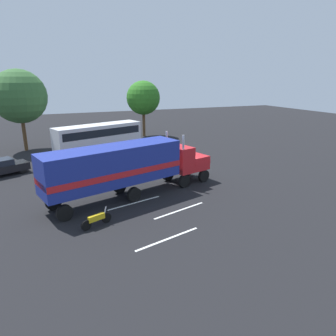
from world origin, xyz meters
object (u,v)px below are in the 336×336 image
parked_car (2,167)px  parked_bus (99,135)px  motorcycle (97,219)px  tree_center (143,98)px  person_bystander (134,171)px  semi_truck (127,166)px  tree_left (19,97)px

parked_car → parked_bus: bearing=30.8°
parked_bus → motorcycle: (-3.92, -20.05, -1.58)m
motorcycle → tree_center: 30.97m
person_bystander → tree_center: tree_center is taller
tree_center → person_bystander: bearing=-110.8°
person_bystander → parked_car: (-11.00, 6.47, -0.09)m
person_bystander → parked_bus: parked_bus is taller
semi_truck → motorcycle: (-3.12, -4.06, -2.04)m
parked_bus → motorcycle: bearing=-101.1°
parked_car → tree_left: size_ratio=0.48×
semi_truck → person_bystander: bearing=65.8°
parked_bus → parked_car: (-10.28, -6.13, -1.26)m
parked_car → tree_center: bearing=36.6°
parked_car → tree_center: size_ratio=0.56×
parked_bus → motorcycle: size_ratio=5.62×
motorcycle → tree_left: size_ratio=0.20×
semi_truck → person_bystander: 4.06m
tree_left → tree_center: (17.00, 3.45, -0.78)m
parked_car → tree_center: tree_center is taller
parked_bus → person_bystander: bearing=-86.7°
person_bystander → motorcycle: 8.80m
parked_bus → motorcycle: parked_bus is taller
semi_truck → parked_car: 13.78m
parked_bus → tree_left: size_ratio=1.12×
semi_truck → parked_bus: 16.01m
semi_truck → motorcycle: size_ratio=7.15×
semi_truck → tree_center: (9.28, 23.79, 3.41)m
motorcycle → person_bystander: bearing=58.1°
semi_truck → person_bystander: semi_truck is taller
semi_truck → parked_bus: bearing=87.1°
motorcycle → tree_center: (12.40, 27.85, 5.46)m
person_bystander → motorcycle: size_ratio=0.82×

